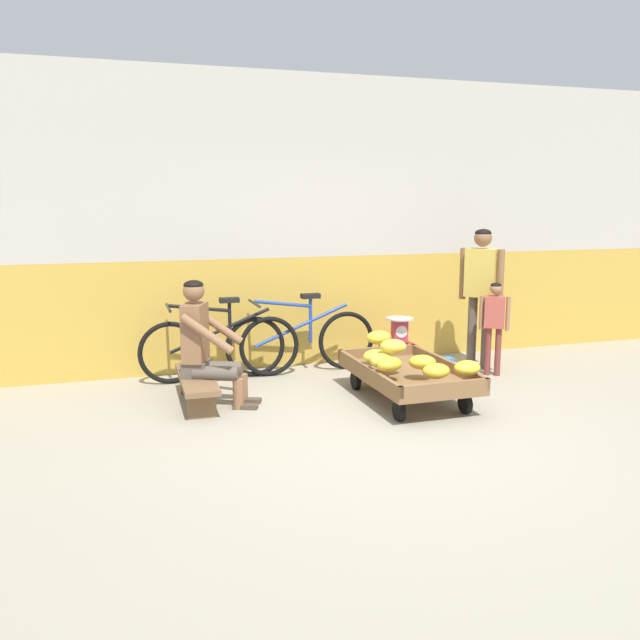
{
  "coord_description": "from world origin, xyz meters",
  "views": [
    {
      "loc": [
        -2.06,
        -4.48,
        1.84
      ],
      "look_at": [
        -0.22,
        1.28,
        0.75
      ],
      "focal_mm": 37.64,
      "sensor_mm": 36.0,
      "label": 1
    }
  ],
  "objects_px": {
    "plastic_crate": "(399,358)",
    "customer_child": "(494,318)",
    "low_bench": "(197,383)",
    "weighing_scale": "(400,331)",
    "vendor_seated": "(205,344)",
    "bicycle_far_left": "(301,341)",
    "banana_cart": "(407,375)",
    "bicycle_near_left": "(220,346)",
    "customer_adult": "(481,283)",
    "shopping_bag": "(444,369)"
  },
  "relations": [
    {
      "from": "bicycle_far_left",
      "to": "customer_adult",
      "type": "height_order",
      "value": "customer_adult"
    },
    {
      "from": "low_bench",
      "to": "bicycle_far_left",
      "type": "height_order",
      "value": "bicycle_far_left"
    },
    {
      "from": "bicycle_far_left",
      "to": "customer_child",
      "type": "height_order",
      "value": "customer_child"
    },
    {
      "from": "customer_adult",
      "to": "customer_child",
      "type": "relative_size",
      "value": 1.55
    },
    {
      "from": "banana_cart",
      "to": "bicycle_near_left",
      "type": "height_order",
      "value": "bicycle_near_left"
    },
    {
      "from": "plastic_crate",
      "to": "weighing_scale",
      "type": "relative_size",
      "value": 1.2
    },
    {
      "from": "plastic_crate",
      "to": "weighing_scale",
      "type": "height_order",
      "value": "weighing_scale"
    },
    {
      "from": "low_bench",
      "to": "banana_cart",
      "type": "bearing_deg",
      "value": -14.04
    },
    {
      "from": "banana_cart",
      "to": "bicycle_far_left",
      "type": "height_order",
      "value": "bicycle_far_left"
    },
    {
      "from": "low_bench",
      "to": "weighing_scale",
      "type": "xyz_separation_m",
      "value": [
        2.24,
        0.53,
        0.25
      ]
    },
    {
      "from": "customer_child",
      "to": "bicycle_far_left",
      "type": "bearing_deg",
      "value": 159.35
    },
    {
      "from": "low_bench",
      "to": "bicycle_far_left",
      "type": "distance_m",
      "value": 1.48
    },
    {
      "from": "bicycle_near_left",
      "to": "shopping_bag",
      "type": "height_order",
      "value": "bicycle_near_left"
    },
    {
      "from": "banana_cart",
      "to": "bicycle_far_left",
      "type": "xyz_separation_m",
      "value": [
        -0.65,
        1.28,
        0.11
      ]
    },
    {
      "from": "low_bench",
      "to": "vendor_seated",
      "type": "bearing_deg",
      "value": -22.25
    },
    {
      "from": "banana_cart",
      "to": "customer_child",
      "type": "relative_size",
      "value": 1.46
    },
    {
      "from": "weighing_scale",
      "to": "customer_child",
      "type": "xyz_separation_m",
      "value": [
        0.88,
        -0.43,
        0.16
      ]
    },
    {
      "from": "vendor_seated",
      "to": "plastic_crate",
      "type": "height_order",
      "value": "vendor_seated"
    },
    {
      "from": "banana_cart",
      "to": "bicycle_near_left",
      "type": "xyz_separation_m",
      "value": [
        -1.53,
        1.25,
        0.11
      ]
    },
    {
      "from": "low_bench",
      "to": "weighing_scale",
      "type": "bearing_deg",
      "value": 13.34
    },
    {
      "from": "bicycle_far_left",
      "to": "customer_adult",
      "type": "bearing_deg",
      "value": -11.94
    },
    {
      "from": "banana_cart",
      "to": "weighing_scale",
      "type": "relative_size",
      "value": 4.83
    },
    {
      "from": "vendor_seated",
      "to": "customer_child",
      "type": "relative_size",
      "value": 1.15
    },
    {
      "from": "banana_cart",
      "to": "shopping_bag",
      "type": "distance_m",
      "value": 0.84
    },
    {
      "from": "plastic_crate",
      "to": "banana_cart",
      "type": "bearing_deg",
      "value": -110.15
    },
    {
      "from": "customer_child",
      "to": "shopping_bag",
      "type": "bearing_deg",
      "value": -175.49
    },
    {
      "from": "bicycle_near_left",
      "to": "bicycle_far_left",
      "type": "xyz_separation_m",
      "value": [
        0.88,
        0.03,
        0.0
      ]
    },
    {
      "from": "bicycle_near_left",
      "to": "customer_child",
      "type": "relative_size",
      "value": 1.68
    },
    {
      "from": "low_bench",
      "to": "bicycle_near_left",
      "type": "distance_m",
      "value": 0.87
    },
    {
      "from": "banana_cart",
      "to": "customer_adult",
      "type": "distance_m",
      "value": 1.69
    },
    {
      "from": "banana_cart",
      "to": "customer_adult",
      "type": "bearing_deg",
      "value": 34.74
    },
    {
      "from": "vendor_seated",
      "to": "bicycle_far_left",
      "type": "distance_m",
      "value": 1.44
    },
    {
      "from": "customer_adult",
      "to": "shopping_bag",
      "type": "height_order",
      "value": "customer_adult"
    },
    {
      "from": "banana_cart",
      "to": "customer_adult",
      "type": "relative_size",
      "value": 0.95
    },
    {
      "from": "banana_cart",
      "to": "shopping_bag",
      "type": "bearing_deg",
      "value": 38.33
    },
    {
      "from": "shopping_bag",
      "to": "plastic_crate",
      "type": "bearing_deg",
      "value": 120.79
    },
    {
      "from": "banana_cart",
      "to": "shopping_bag",
      "type": "xyz_separation_m",
      "value": [
        0.65,
        0.52,
        -0.12
      ]
    },
    {
      "from": "customer_child",
      "to": "weighing_scale",
      "type": "bearing_deg",
      "value": 153.85
    },
    {
      "from": "vendor_seated",
      "to": "bicycle_near_left",
      "type": "bearing_deg",
      "value": 71.99
    },
    {
      "from": "plastic_crate",
      "to": "customer_child",
      "type": "height_order",
      "value": "customer_child"
    },
    {
      "from": "banana_cart",
      "to": "bicycle_near_left",
      "type": "bearing_deg",
      "value": 140.65
    },
    {
      "from": "bicycle_near_left",
      "to": "vendor_seated",
      "type": "bearing_deg",
      "value": -108.01
    },
    {
      "from": "plastic_crate",
      "to": "customer_child",
      "type": "xyz_separation_m",
      "value": [
        0.88,
        -0.44,
        0.46
      ]
    },
    {
      "from": "low_bench",
      "to": "vendor_seated",
      "type": "height_order",
      "value": "vendor_seated"
    },
    {
      "from": "plastic_crate",
      "to": "shopping_bag",
      "type": "bearing_deg",
      "value": -59.21
    },
    {
      "from": "vendor_seated",
      "to": "weighing_scale",
      "type": "xyz_separation_m",
      "value": [
        2.16,
        0.56,
        -0.11
      ]
    },
    {
      "from": "low_bench",
      "to": "customer_adult",
      "type": "xyz_separation_m",
      "value": [
        3.14,
        0.41,
        0.75
      ]
    },
    {
      "from": "low_bench",
      "to": "bicycle_near_left",
      "type": "xyz_separation_m",
      "value": [
        0.35,
        0.78,
        0.15
      ]
    },
    {
      "from": "low_bench",
      "to": "plastic_crate",
      "type": "xyz_separation_m",
      "value": [
        2.24,
        0.53,
        -0.05
      ]
    },
    {
      "from": "vendor_seated",
      "to": "bicycle_near_left",
      "type": "xyz_separation_m",
      "value": [
        0.27,
        0.82,
        -0.21
      ]
    }
  ]
}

